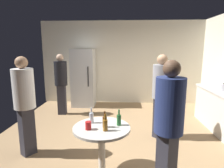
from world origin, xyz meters
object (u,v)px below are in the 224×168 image
at_px(person_in_black_shirt, 61,80).
at_px(foreground_table, 102,134).
at_px(person_in_navy_shirt, 169,120).
at_px(person_in_gray_shirt, 161,90).
at_px(person_in_white_shirt, 24,99).
at_px(beer_bottle_clear, 91,117).
at_px(plastic_cup_red, 88,125).
at_px(refrigerator, 84,78).
at_px(beer_bottle_green, 119,120).
at_px(beer_bottle_amber, 105,125).
at_px(beer_bottle_brown, 105,121).
at_px(kettle, 224,88).

bearing_deg(person_in_black_shirt, foreground_table, 24.29).
bearing_deg(foreground_table, person_in_black_shirt, 118.62).
xyz_separation_m(person_in_navy_shirt, person_in_gray_shirt, (0.21, 1.57, 0.01)).
xyz_separation_m(foreground_table, person_in_white_shirt, (-1.33, 0.48, 0.36)).
distance_m(beer_bottle_clear, person_in_white_shirt, 1.23).
distance_m(plastic_cup_red, person_in_black_shirt, 2.91).
distance_m(refrigerator, person_in_navy_shirt, 4.15).
distance_m(beer_bottle_green, person_in_navy_shirt, 0.73).
height_order(beer_bottle_amber, beer_bottle_brown, same).
height_order(beer_bottle_amber, beer_bottle_green, same).
xyz_separation_m(beer_bottle_amber, person_in_gray_shirt, (0.98, 1.36, 0.18)).
bearing_deg(foreground_table, beer_bottle_amber, -62.68).
height_order(plastic_cup_red, person_in_black_shirt, person_in_black_shirt).
xyz_separation_m(beer_bottle_brown, beer_bottle_clear, (-0.21, 0.14, 0.00)).
bearing_deg(beer_bottle_brown, refrigerator, 106.15).
distance_m(refrigerator, plastic_cup_red, 3.60).
relative_size(refrigerator, person_in_gray_shirt, 1.06).
distance_m(beer_bottle_green, beer_bottle_clear, 0.41).
relative_size(refrigerator, plastic_cup_red, 16.36).
height_order(foreground_table, beer_bottle_amber, beer_bottle_amber).
xyz_separation_m(plastic_cup_red, person_in_gray_shirt, (1.21, 1.33, 0.21)).
bearing_deg(beer_bottle_amber, person_in_navy_shirt, -15.11).
bearing_deg(person_in_gray_shirt, plastic_cup_red, 4.49).
distance_m(kettle, person_in_black_shirt, 3.98).
relative_size(beer_bottle_green, person_in_navy_shirt, 0.14).
bearing_deg(kettle, foreground_table, -145.63).
bearing_deg(beer_bottle_clear, refrigerator, 103.45).
relative_size(beer_bottle_brown, person_in_black_shirt, 0.14).
height_order(foreground_table, beer_bottle_clear, beer_bottle_clear).
height_order(kettle, beer_bottle_brown, kettle).
xyz_separation_m(beer_bottle_brown, plastic_cup_red, (-0.21, -0.09, -0.03)).
bearing_deg(person_in_gray_shirt, person_in_white_shirt, -25.59).
height_order(refrigerator, plastic_cup_red, refrigerator).
distance_m(foreground_table, beer_bottle_green, 0.31).
height_order(foreground_table, person_in_navy_shirt, person_in_navy_shirt).
relative_size(beer_bottle_amber, person_in_white_shirt, 0.14).
distance_m(refrigerator, person_in_black_shirt, 0.98).
height_order(foreground_table, person_in_gray_shirt, person_in_gray_shirt).
xyz_separation_m(foreground_table, person_in_black_shirt, (-1.39, 2.54, 0.35)).
relative_size(beer_bottle_green, plastic_cup_red, 2.09).
relative_size(foreground_table, plastic_cup_red, 7.27).
relative_size(foreground_table, person_in_black_shirt, 0.48).
relative_size(beer_bottle_green, person_in_gray_shirt, 0.14).
bearing_deg(refrigerator, beer_bottle_green, -70.49).
height_order(kettle, beer_bottle_green, kettle).
xyz_separation_m(kettle, beer_bottle_brown, (-2.46, -1.72, -0.15)).
bearing_deg(foreground_table, person_in_gray_shirt, 49.75).
relative_size(kettle, person_in_white_shirt, 0.14).
bearing_deg(refrigerator, beer_bottle_clear, -76.55).
bearing_deg(beer_bottle_amber, foreground_table, 117.32).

